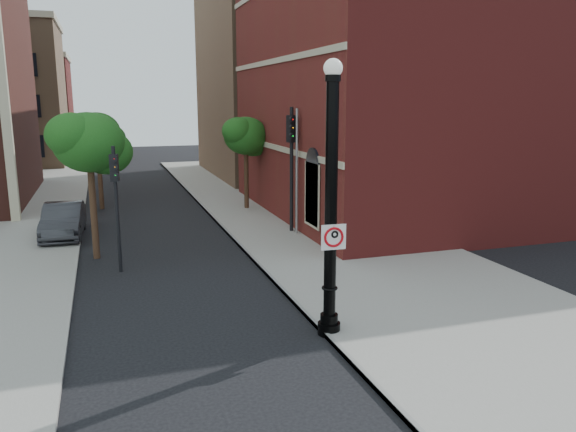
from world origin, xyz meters
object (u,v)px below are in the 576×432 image
object	(u,v)px
lamppost	(331,213)
no_parking_sign	(334,237)
parked_car	(63,221)
traffic_signal_left	(116,188)
traffic_signal_right	(292,149)

from	to	relation	value
lamppost	no_parking_sign	world-z (taller)	lamppost
parked_car	no_parking_sign	bearing A→B (deg)	-59.63
parked_car	traffic_signal_left	bearing A→B (deg)	-67.63
lamppost	parked_car	bearing A→B (deg)	118.14
traffic_signal_left	traffic_signal_right	xyz separation A→B (m)	(7.30, 3.43, 0.79)
traffic_signal_left	lamppost	bearing A→B (deg)	-44.57
no_parking_sign	traffic_signal_left	bearing A→B (deg)	127.23
no_parking_sign	lamppost	bearing A→B (deg)	97.94
traffic_signal_left	no_parking_sign	bearing A→B (deg)	-45.14
no_parking_sign	traffic_signal_right	bearing A→B (deg)	80.33
lamppost	parked_car	xyz separation A→B (m)	(-6.87, 12.84, -2.36)
no_parking_sign	parked_car	world-z (taller)	no_parking_sign
traffic_signal_left	parked_car	bearing A→B (deg)	121.17
lamppost	traffic_signal_right	world-z (taller)	lamppost
lamppost	no_parking_sign	xyz separation A→B (m)	(0.01, -0.17, -0.54)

